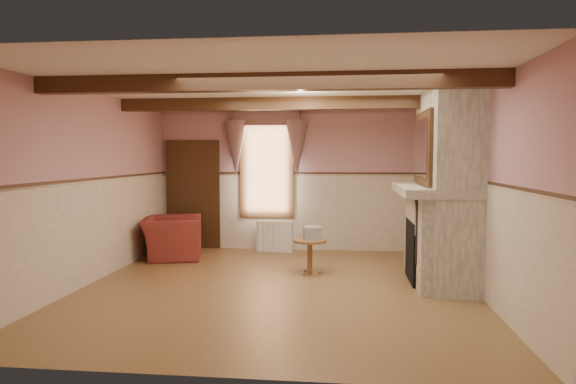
# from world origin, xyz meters

# --- Properties ---
(floor) EXTENTS (5.50, 6.00, 0.01)m
(floor) POSITION_xyz_m (0.00, 0.00, 0.00)
(floor) COLOR brown
(floor) RESTS_ON ground
(ceiling) EXTENTS (5.50, 6.00, 0.01)m
(ceiling) POSITION_xyz_m (0.00, 0.00, 2.80)
(ceiling) COLOR silver
(ceiling) RESTS_ON wall_back
(wall_back) EXTENTS (5.50, 0.02, 2.80)m
(wall_back) POSITION_xyz_m (0.00, 3.00, 1.40)
(wall_back) COLOR #B67E82
(wall_back) RESTS_ON floor
(wall_front) EXTENTS (5.50, 0.02, 2.80)m
(wall_front) POSITION_xyz_m (0.00, -3.00, 1.40)
(wall_front) COLOR #B67E82
(wall_front) RESTS_ON floor
(wall_left) EXTENTS (0.02, 6.00, 2.80)m
(wall_left) POSITION_xyz_m (-2.75, 0.00, 1.40)
(wall_left) COLOR #B67E82
(wall_left) RESTS_ON floor
(wall_right) EXTENTS (0.02, 6.00, 2.80)m
(wall_right) POSITION_xyz_m (2.75, 0.00, 1.40)
(wall_right) COLOR #B67E82
(wall_right) RESTS_ON floor
(wainscot) EXTENTS (5.50, 6.00, 1.50)m
(wainscot) POSITION_xyz_m (0.00, 0.00, 0.75)
(wainscot) COLOR beige
(wainscot) RESTS_ON floor
(chair_rail) EXTENTS (5.50, 6.00, 0.08)m
(chair_rail) POSITION_xyz_m (0.00, 0.00, 1.50)
(chair_rail) COLOR black
(chair_rail) RESTS_ON wainscot
(firebox) EXTENTS (0.20, 0.95, 0.90)m
(firebox) POSITION_xyz_m (2.00, 0.60, 0.45)
(firebox) COLOR black
(firebox) RESTS_ON floor
(armchair) EXTENTS (1.24, 1.35, 0.74)m
(armchair) POSITION_xyz_m (-2.18, 1.89, 0.37)
(armchair) COLOR maroon
(armchair) RESTS_ON floor
(side_table) EXTENTS (0.61, 0.61, 0.55)m
(side_table) POSITION_xyz_m (0.40, 0.86, 0.28)
(side_table) COLOR brown
(side_table) RESTS_ON floor
(book_stack) EXTENTS (0.32, 0.36, 0.20)m
(book_stack) POSITION_xyz_m (0.44, 0.89, 0.65)
(book_stack) COLOR #B7AD8C
(book_stack) RESTS_ON side_table
(radiator) EXTENTS (0.71, 0.22, 0.60)m
(radiator) POSITION_xyz_m (-0.41, 2.70, 0.30)
(radiator) COLOR silver
(radiator) RESTS_ON floor
(bowl) EXTENTS (0.34, 0.34, 0.08)m
(bowl) POSITION_xyz_m (2.24, 0.58, 1.46)
(bowl) COLOR brown
(bowl) RESTS_ON mantel
(mantel_clock) EXTENTS (0.14, 0.24, 0.20)m
(mantel_clock) POSITION_xyz_m (2.24, 1.40, 1.52)
(mantel_clock) COLOR black
(mantel_clock) RESTS_ON mantel
(oil_lamp) EXTENTS (0.11, 0.11, 0.28)m
(oil_lamp) POSITION_xyz_m (2.24, 0.84, 1.56)
(oil_lamp) COLOR gold
(oil_lamp) RESTS_ON mantel
(candle_red) EXTENTS (0.06, 0.06, 0.16)m
(candle_red) POSITION_xyz_m (2.24, 0.04, 1.50)
(candle_red) COLOR #A32914
(candle_red) RESTS_ON mantel
(jar_yellow) EXTENTS (0.06, 0.06, 0.12)m
(jar_yellow) POSITION_xyz_m (2.24, -0.04, 1.48)
(jar_yellow) COLOR gold
(jar_yellow) RESTS_ON mantel
(fireplace) EXTENTS (0.85, 2.00, 2.80)m
(fireplace) POSITION_xyz_m (2.42, 0.60, 1.40)
(fireplace) COLOR gray
(fireplace) RESTS_ON floor
(mantel) EXTENTS (1.05, 2.05, 0.12)m
(mantel) POSITION_xyz_m (2.24, 0.60, 1.36)
(mantel) COLOR gray
(mantel) RESTS_ON fireplace
(overmantel_mirror) EXTENTS (0.06, 1.44, 1.04)m
(overmantel_mirror) POSITION_xyz_m (2.06, 0.60, 1.97)
(overmantel_mirror) COLOR silver
(overmantel_mirror) RESTS_ON fireplace
(door) EXTENTS (1.10, 0.10, 2.10)m
(door) POSITION_xyz_m (-2.10, 2.94, 1.05)
(door) COLOR black
(door) RESTS_ON floor
(window) EXTENTS (1.06, 0.08, 2.02)m
(window) POSITION_xyz_m (-0.60, 2.97, 1.65)
(window) COLOR white
(window) RESTS_ON wall_back
(window_drapes) EXTENTS (1.30, 0.14, 1.40)m
(window_drapes) POSITION_xyz_m (-0.60, 2.88, 2.25)
(window_drapes) COLOR gray
(window_drapes) RESTS_ON wall_back
(ceiling_beam_front) EXTENTS (5.50, 0.18, 0.20)m
(ceiling_beam_front) POSITION_xyz_m (0.00, -1.20, 2.70)
(ceiling_beam_front) COLOR black
(ceiling_beam_front) RESTS_ON ceiling
(ceiling_beam_back) EXTENTS (5.50, 0.18, 0.20)m
(ceiling_beam_back) POSITION_xyz_m (0.00, 1.20, 2.70)
(ceiling_beam_back) COLOR black
(ceiling_beam_back) RESTS_ON ceiling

